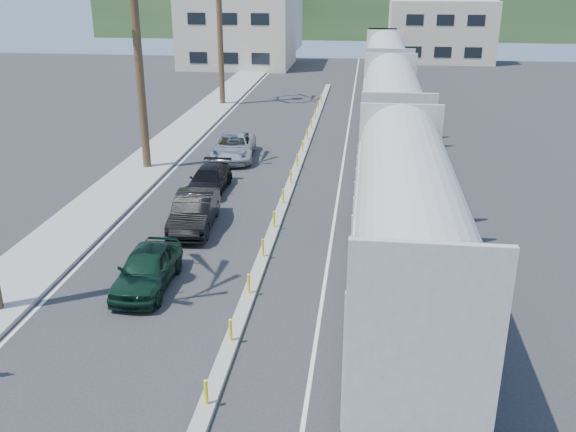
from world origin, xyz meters
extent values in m
cube|color=gray|center=(-8.50, 25.00, 0.07)|extent=(3.00, 90.00, 0.15)
cube|color=black|center=(4.28, 28.00, 0.03)|extent=(0.12, 100.00, 0.06)
cube|color=black|center=(5.72, 28.00, 0.03)|extent=(0.12, 100.00, 0.06)
cube|color=gray|center=(0.00, 20.00, 0.07)|extent=(0.45, 60.00, 0.15)
cylinder|color=yellow|center=(0.00, 2.00, 0.50)|extent=(0.10, 0.10, 0.70)
cylinder|color=yellow|center=(0.00, 5.00, 0.50)|extent=(0.10, 0.10, 0.70)
cylinder|color=yellow|center=(0.00, 8.00, 0.50)|extent=(0.10, 0.10, 0.70)
cylinder|color=yellow|center=(0.00, 11.00, 0.50)|extent=(0.10, 0.10, 0.70)
cylinder|color=yellow|center=(0.00, 14.00, 0.50)|extent=(0.10, 0.10, 0.70)
cylinder|color=yellow|center=(0.00, 17.00, 0.50)|extent=(0.10, 0.10, 0.70)
cylinder|color=yellow|center=(0.00, 20.00, 0.50)|extent=(0.10, 0.10, 0.70)
cylinder|color=yellow|center=(0.00, 23.00, 0.50)|extent=(0.10, 0.10, 0.70)
cylinder|color=yellow|center=(0.00, 26.00, 0.50)|extent=(0.10, 0.10, 0.70)
cylinder|color=yellow|center=(0.00, 29.00, 0.50)|extent=(0.10, 0.10, 0.70)
cylinder|color=yellow|center=(0.00, 32.00, 0.50)|extent=(0.10, 0.10, 0.70)
cylinder|color=yellow|center=(0.00, 35.00, 0.50)|extent=(0.10, 0.10, 0.70)
cylinder|color=yellow|center=(0.00, 38.00, 0.50)|extent=(0.10, 0.10, 0.70)
cylinder|color=yellow|center=(0.00, 41.00, 0.50)|extent=(0.10, 0.10, 0.70)
cube|color=silver|center=(-6.80, 25.00, 0.00)|extent=(0.12, 90.00, 0.01)
cube|color=silver|center=(2.50, 25.00, 0.00)|extent=(0.12, 90.00, 0.01)
cube|color=#A19F94|center=(5.00, 6.17, 2.70)|extent=(3.00, 12.88, 3.40)
cylinder|color=#A19F94|center=(5.00, 6.17, 4.40)|extent=(2.90, 12.58, 2.90)
cube|color=black|center=(5.00, 6.17, 0.50)|extent=(2.60, 12.88, 1.00)
cube|color=#A19F94|center=(5.00, 21.17, 2.70)|extent=(3.00, 12.88, 3.40)
cylinder|color=#A19F94|center=(5.00, 21.17, 4.40)|extent=(2.90, 12.58, 2.90)
cube|color=black|center=(5.00, 21.17, 0.50)|extent=(2.60, 12.88, 1.00)
cube|color=#A19F94|center=(5.00, 36.17, 2.70)|extent=(3.00, 12.88, 3.40)
cylinder|color=#A19F94|center=(5.00, 36.17, 4.40)|extent=(2.90, 12.58, 2.90)
cube|color=black|center=(5.00, 36.17, 0.50)|extent=(2.60, 12.88, 1.00)
cube|color=#4C4C4F|center=(5.00, 52.17, 1.05)|extent=(3.00, 17.00, 0.50)
cube|color=orange|center=(5.00, 51.17, 2.60)|extent=(2.70, 12.24, 2.60)
cube|color=orange|center=(5.00, 57.95, 2.90)|extent=(3.00, 3.74, 3.20)
cube|color=black|center=(5.00, 52.17, 0.45)|extent=(2.60, 13.60, 0.90)
cylinder|color=brown|center=(-8.30, 22.00, 5.00)|extent=(0.44, 0.44, 10.00)
cylinder|color=brown|center=(-8.00, 40.00, 6.00)|extent=(0.44, 0.44, 12.00)
cube|color=#C3B59B|center=(-11.00, 62.00, 4.00)|extent=(12.00, 10.00, 8.00)
cube|color=#C3B59B|center=(-13.00, 78.00, 5.00)|extent=(14.00, 12.00, 10.00)
cube|color=#C3B59B|center=(12.00, 70.00, 3.50)|extent=(12.00, 10.00, 7.00)
imported|color=black|center=(-3.64, 8.28, 0.73)|extent=(1.92, 4.35, 1.45)
imported|color=black|center=(-3.42, 13.84, 0.76)|extent=(2.31, 4.85, 1.52)
imported|color=black|center=(-3.94, 18.61, 0.62)|extent=(1.78, 4.26, 1.23)
imported|color=#B7BABD|center=(-3.92, 24.64, 0.70)|extent=(3.36, 5.52, 1.40)
camera|label=1|loc=(3.71, -11.10, 10.51)|focal=40.00mm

